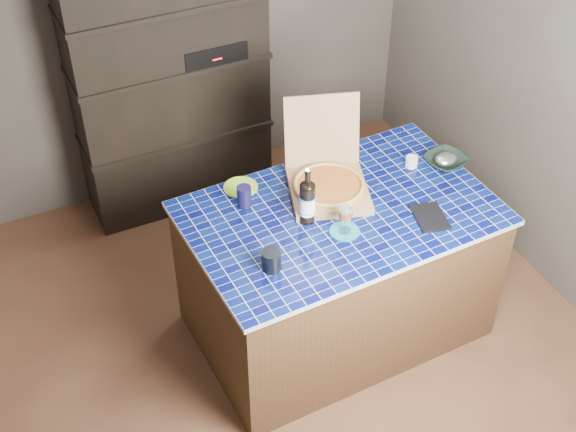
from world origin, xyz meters
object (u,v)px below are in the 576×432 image
kitchen_island (337,271)px  bowl (445,161)px  mead_bottle (307,201)px  wine_glass (346,214)px  dvd_case (430,217)px  pizza_box (328,182)px

kitchen_island → bowl: size_ratio=7.43×
mead_bottle → wine_glass: bearing=-50.3°
mead_bottle → wine_glass: mead_bottle is taller
wine_glass → bowl: bearing=18.1°
mead_bottle → wine_glass: size_ratio=1.93×
dvd_case → mead_bottle: bearing=168.4°
wine_glass → kitchen_island: bearing=68.2°
wine_glass → dvd_case: wine_glass is taller
mead_bottle → wine_glass: 0.21m
kitchen_island → mead_bottle: mead_bottle is taller
mead_bottle → dvd_case: (0.57, -0.25, -0.12)m
pizza_box → mead_bottle: bearing=-123.7°
kitchen_island → pizza_box: (0.01, 0.17, 0.49)m
kitchen_island → dvd_case: 0.63m
pizza_box → bowl: size_ratio=2.71×
mead_bottle → pizza_box: bearing=38.8°
bowl → dvd_case: bearing=-133.1°
pizza_box → mead_bottle: pizza_box is taller
dvd_case → kitchen_island: bearing=159.8°
kitchen_island → bowl: bearing=5.8°
mead_bottle → bowl: mead_bottle is taller
pizza_box → dvd_case: bearing=-31.2°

